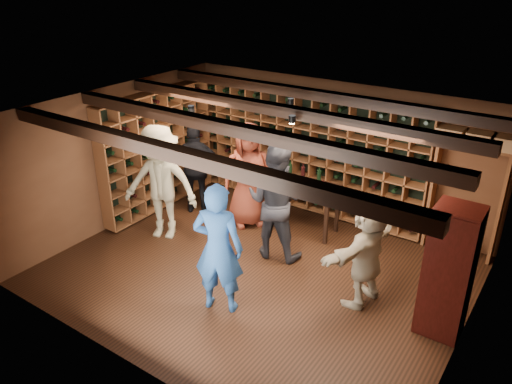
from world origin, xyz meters
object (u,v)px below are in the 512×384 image
Objects in this scene: man_grey_suit at (275,201)px; display_cabinet at (448,274)px; guest_red_floral at (248,175)px; guest_khaki at (160,183)px; guest_woman_black at (196,169)px; guest_beige at (366,251)px; tasting_table at (304,189)px; man_blue_shirt at (218,249)px.

display_cabinet is at bearing 161.84° from man_grey_suit.
guest_khaki reaches higher than guest_red_floral.
man_grey_suit is 1.16m from guest_red_floral.
guest_woman_black is 1.09m from guest_khaki.
guest_woman_black is at bearing 136.83° from guest_red_floral.
guest_beige is (1.68, -0.35, -0.15)m from man_grey_suit.
guest_beige is at bearing -41.68° from tasting_table.
man_blue_shirt is 2.00m from guest_beige.
man_grey_suit is at bearing -92.42° from tasting_table.
man_blue_shirt is (-2.64, -1.24, 0.08)m from display_cabinet.
display_cabinet is 1.01× the size of guest_woman_black.
display_cabinet is at bearing -18.46° from guest_khaki.
guest_red_floral is 1.10× the size of guest_woman_black.
tasting_table is at bearing 17.95° from guest_khaki.
man_grey_suit is at bearing -4.42° from guest_khaki.
man_blue_shirt reaches higher than guest_woman_black.
man_blue_shirt is at bearing -47.67° from guest_khaki.
man_blue_shirt is at bearing 83.54° from man_grey_suit.
display_cabinet is 0.93× the size of man_blue_shirt.
guest_woman_black is 1.07× the size of guest_beige.
tasting_table is (1.90, 1.54, -0.21)m from guest_khaki.
display_cabinet is 2.79m from man_grey_suit.
guest_khaki reaches higher than man_blue_shirt.
man_blue_shirt is at bearing -154.85° from display_cabinet.
man_grey_suit is 2.12m from guest_woman_black.
display_cabinet is 3.09m from tasting_table.
guest_woman_black is at bearing -91.78° from guest_beige.
guest_khaki is 1.62× the size of tasting_table.
man_blue_shirt is 1.52× the size of tasting_table.
display_cabinet is 0.91× the size of man_grey_suit.
guest_khaki reaches higher than display_cabinet.
guest_woman_black is at bearing 76.17° from guest_khaki.
guest_beige is (-1.08, 0.01, -0.05)m from display_cabinet.
display_cabinet is 4.70m from guest_khaki.
man_grey_suit is 1.01× the size of guest_red_floral.
man_blue_shirt is at bearing -114.06° from guest_red_floral.
display_cabinet is at bearing -29.51° from tasting_table.
tasting_table is at bearing -98.99° from man_grey_suit.
guest_woman_black is at bearing -64.26° from man_blue_shirt.
man_blue_shirt reaches higher than tasting_table.
man_blue_shirt is at bearing 101.40° from guest_woman_black.
guest_red_floral is at bearing -165.03° from tasting_table.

